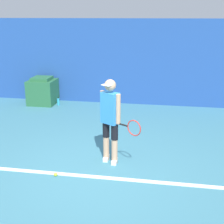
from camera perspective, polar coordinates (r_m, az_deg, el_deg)
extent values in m
plane|color=teal|center=(5.97, -2.95, -11.05)|extent=(24.00, 24.00, 0.00)
cube|color=#234C99|center=(10.13, 2.98, 9.04)|extent=(24.00, 0.10, 2.72)
cube|color=white|center=(5.83, -3.30, -11.74)|extent=(21.60, 0.10, 0.01)
cylinder|color=tan|center=(6.34, -1.07, -6.66)|extent=(0.12, 0.12, 0.51)
cylinder|color=black|center=(6.18, -1.09, -3.17)|extent=(0.14, 0.14, 0.31)
cube|color=white|center=(6.43, -1.06, -8.41)|extent=(0.10, 0.24, 0.08)
cylinder|color=tan|center=(6.21, 0.46, -7.20)|extent=(0.12, 0.12, 0.51)
cylinder|color=black|center=(6.05, 0.47, -3.65)|extent=(0.14, 0.14, 0.31)
cube|color=white|center=(6.30, 0.46, -8.98)|extent=(0.10, 0.24, 0.08)
cube|color=#338CE0|center=(5.96, -0.33, 0.74)|extent=(0.39, 0.35, 0.61)
sphere|color=tan|center=(5.85, -0.33, 4.92)|extent=(0.22, 0.22, 0.22)
cube|color=white|center=(5.77, -0.99, 4.95)|extent=(0.22, 0.20, 0.02)
cylinder|color=tan|center=(6.08, -1.73, 1.25)|extent=(0.09, 0.09, 0.57)
cylinder|color=tan|center=(5.84, 1.14, 0.55)|extent=(0.09, 0.09, 0.57)
cylinder|color=black|center=(5.86, 2.01, -2.36)|extent=(0.22, 0.15, 0.03)
torus|color=red|center=(5.71, 4.06, -2.93)|extent=(0.27, 0.17, 0.31)
sphere|color=#D1E533|center=(5.93, -10.27, -11.16)|extent=(0.07, 0.07, 0.07)
cube|color=#28663D|center=(10.51, -12.55, 3.61)|extent=(0.84, 0.84, 0.79)
cube|color=#28663D|center=(10.42, -12.71, 5.99)|extent=(0.59, 0.59, 0.10)
cylinder|color=#33ADD6|center=(10.30, -9.79, 1.87)|extent=(0.08, 0.08, 0.23)
cylinder|color=black|center=(10.26, -9.83, 2.56)|extent=(0.04, 0.04, 0.02)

